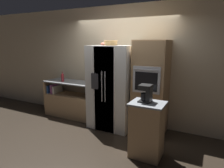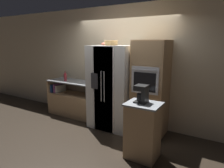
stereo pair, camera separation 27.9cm
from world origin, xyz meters
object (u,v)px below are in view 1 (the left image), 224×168
object	(u,v)px
refrigerator	(112,87)
wall_oven	(151,88)
fruit_bowl	(106,44)
wicker_basket	(111,43)
bottle_tall	(63,77)
coffee_maker	(147,93)

from	to	relation	value
refrigerator	wall_oven	distance (m)	0.88
wall_oven	fruit_bowl	bearing A→B (deg)	179.91
fruit_bowl	wicker_basket	bearing A→B (deg)	-32.28
bottle_tall	coffee_maker	bearing A→B (deg)	-18.64
bottle_tall	refrigerator	bearing A→B (deg)	-0.98
refrigerator	wall_oven	size ratio (longest dim) A/B	0.94
wicker_basket	coffee_maker	size ratio (longest dim) A/B	1.03
wicker_basket	fruit_bowl	world-z (taller)	wicker_basket
refrigerator	fruit_bowl	size ratio (longest dim) A/B	8.03
wicker_basket	bottle_tall	size ratio (longest dim) A/B	1.18
fruit_bowl	coffee_maker	size ratio (longest dim) A/B	0.80
wall_oven	wicker_basket	bearing A→B (deg)	-172.12
refrigerator	wicker_basket	xyz separation A→B (m)	(-0.01, -0.05, 1.00)
wall_oven	bottle_tall	world-z (taller)	wall_oven
coffee_maker	fruit_bowl	bearing A→B (deg)	144.48
coffee_maker	refrigerator	bearing A→B (deg)	142.03
fruit_bowl	bottle_tall	bearing A→B (deg)	-177.62
refrigerator	wicker_basket	world-z (taller)	wicker_basket
wicker_basket	wall_oven	bearing A→B (deg)	7.88
bottle_tall	coffee_maker	size ratio (longest dim) A/B	0.87
wall_oven	wicker_basket	size ratio (longest dim) A/B	6.63
fruit_bowl	wall_oven	bearing A→B (deg)	-0.09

